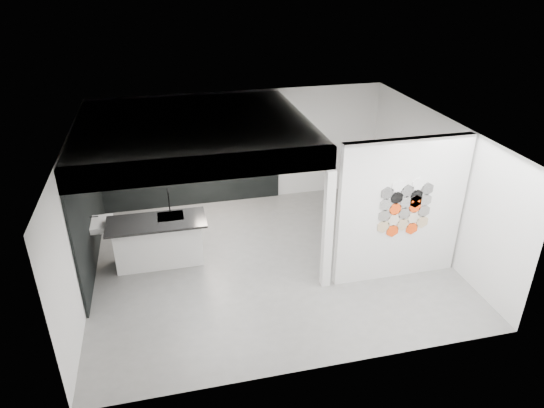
{
  "coord_description": "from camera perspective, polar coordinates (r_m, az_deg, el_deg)",
  "views": [
    {
      "loc": [
        -1.9,
        -8.11,
        5.52
      ],
      "look_at": [
        0.1,
        0.3,
        1.15
      ],
      "focal_mm": 32.0,
      "sensor_mm": 36.0,
      "label": 1
    }
  ],
  "objects": [
    {
      "name": "kitchen_island",
      "position": [
        9.93,
        -13.18,
        -4.21
      ],
      "size": [
        1.91,
        0.85,
        1.53
      ],
      "rotation": [
        0.0,
        0.0,
        -0.01
      ],
      "color": "silver",
      "rests_on": "floor"
    },
    {
      "name": "floor",
      "position": [
        9.99,
        -0.16,
        -6.74
      ],
      "size": [
        7.0,
        6.0,
        0.01
      ],
      "primitive_type": "cube",
      "color": "slate"
    },
    {
      "name": "kettle",
      "position": [
        11.81,
        -5.59,
        6.24
      ],
      "size": [
        0.22,
        0.22,
        0.15
      ],
      "primitive_type": "ellipsoid",
      "rotation": [
        0.0,
        0.0,
        0.29
      ],
      "color": "black",
      "rests_on": "display_shelf"
    },
    {
      "name": "fascia_beam",
      "position": [
        7.8,
        -7.98,
        4.18
      ],
      "size": [
        4.4,
        0.16,
        0.4
      ],
      "primitive_type": "cube",
      "color": "silver",
      "rests_on": "corner_column"
    },
    {
      "name": "bulkhead",
      "position": [
        9.6,
        -9.24,
        8.45
      ],
      "size": [
        4.4,
        4.0,
        0.4
      ],
      "primitive_type": "cube",
      "color": "silver",
      "rests_on": "corner_column"
    },
    {
      "name": "partition_panel",
      "position": [
        9.19,
        14.93,
        -0.78
      ],
      "size": [
        2.45,
        0.15,
        2.8
      ],
      "primitive_type": "cube",
      "color": "silver",
      "rests_on": "floor"
    },
    {
      "name": "corner_column",
      "position": [
        8.76,
        6.57,
        -3.09
      ],
      "size": [
        0.16,
        0.16,
        2.35
      ],
      "primitive_type": "cube",
      "color": "silver",
      "rests_on": "floor"
    },
    {
      "name": "bay_clad_left",
      "position": [
        10.21,
        -20.86,
        -0.24
      ],
      "size": [
        0.04,
        4.0,
        2.35
      ],
      "primitive_type": "cube",
      "color": "black",
      "rests_on": "floor"
    },
    {
      "name": "glass_bowl",
      "position": [
        11.91,
        -2.64,
        6.37
      ],
      "size": [
        0.16,
        0.16,
        0.09
      ],
      "primitive_type": "cylinder",
      "rotation": [
        0.0,
        0.0,
        -0.41
      ],
      "color": "gray",
      "rests_on": "display_shelf"
    },
    {
      "name": "wall_basin",
      "position": [
        10.14,
        -19.39,
        -2.24
      ],
      "size": [
        0.4,
        0.6,
        0.12
      ],
      "primitive_type": "cube",
      "color": "silver",
      "rests_on": "bay_clad_left"
    },
    {
      "name": "glass_vase",
      "position": [
        11.9,
        -2.64,
        6.46
      ],
      "size": [
        0.11,
        0.11,
        0.13
      ],
      "primitive_type": "cylinder",
      "rotation": [
        0.0,
        0.0,
        -0.28
      ],
      "color": "gray",
      "rests_on": "display_shelf"
    },
    {
      "name": "display_shelf",
      "position": [
        11.77,
        -9.12,
        5.48
      ],
      "size": [
        3.0,
        0.15,
        0.04
      ],
      "primitive_type": "cube",
      "color": "black",
      "rests_on": "bay_clad_back"
    },
    {
      "name": "hex_tile_cluster",
      "position": [
        9.09,
        15.44,
        -0.42
      ],
      "size": [
        1.04,
        0.02,
        1.16
      ],
      "color": "tan",
      "rests_on": "partition_panel"
    },
    {
      "name": "bottle_dark",
      "position": [
        11.73,
        -10.21,
        5.84
      ],
      "size": [
        0.08,
        0.08,
        0.17
      ],
      "primitive_type": "cylinder",
      "rotation": [
        0.0,
        0.0,
        -0.26
      ],
      "color": "black",
      "rests_on": "display_shelf"
    },
    {
      "name": "utensil_cup",
      "position": [
        11.73,
        -11.7,
        5.51
      ],
      "size": [
        0.09,
        0.09,
        0.09
      ],
      "primitive_type": "cylinder",
      "rotation": [
        0.0,
        0.0,
        -0.33
      ],
      "color": "black",
      "rests_on": "display_shelf"
    },
    {
      "name": "bay_clad_back",
      "position": [
        11.91,
        -9.6,
        5.04
      ],
      "size": [
        4.4,
        0.04,
        2.35
      ],
      "primitive_type": "cube",
      "color": "black",
      "rests_on": "floor"
    },
    {
      "name": "stockpot",
      "position": [
        11.74,
        -15.75,
        5.24
      ],
      "size": [
        0.25,
        0.25,
        0.16
      ],
      "primitive_type": "cylinder",
      "rotation": [
        0.0,
        0.0,
        0.31
      ],
      "color": "black",
      "rests_on": "display_shelf"
    }
  ]
}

